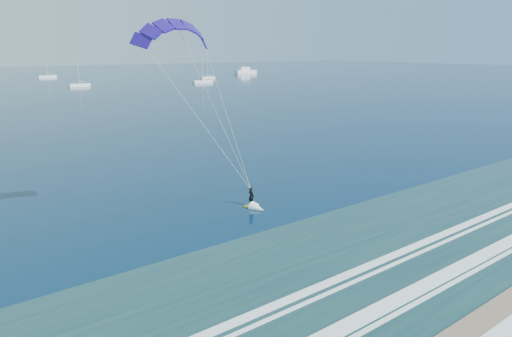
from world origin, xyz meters
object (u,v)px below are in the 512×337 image
Objects in this scene: kitesurfer_rig at (219,118)px; sailboat_4 at (47,76)px; motor_yacht at (245,71)px; sailboat_3 at (79,85)px; sailboat_6 at (203,81)px; sailboat_5 at (208,78)px.

sailboat_4 is (40.59, 236.29, -8.63)m from kitesurfer_rig.
sailboat_3 is at bearing -159.39° from motor_yacht.
sailboat_6 is at bearing -13.27° from sailboat_3.
sailboat_6 is (-63.97, -55.53, -0.92)m from motor_yacht.
sailboat_5 is (-46.92, -31.87, -0.93)m from motor_yacht.
sailboat_4 is (4.56, 72.75, 0.00)m from sailboat_3.
kitesurfer_rig is at bearing -126.20° from motor_yacht.
kitesurfer_rig is 1.57× the size of sailboat_3.
kitesurfer_rig is 1.70× the size of sailboat_5.
motor_yacht is 114.68m from sailboat_4.
kitesurfer_rig is 1.40× the size of sailboat_6.
sailboat_6 is at bearing -139.04° from motor_yacht.
kitesurfer_rig is at bearing -120.01° from sailboat_6.
sailboat_3 is at bearing 166.73° from sailboat_6.
sailboat_6 is at bearing -125.79° from sailboat_5.
motor_yacht is 123.30m from sailboat_3.
kitesurfer_rig reaches higher than sailboat_5.
kitesurfer_rig is 204.08m from sailboat_5.
sailboat_6 is at bearing 59.99° from kitesurfer_rig.
sailboat_4 is 0.96× the size of sailboat_6.
sailboat_4 reaches higher than sailboat_5.
sailboat_4 is (-110.85, 29.35, -0.92)m from motor_yacht.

